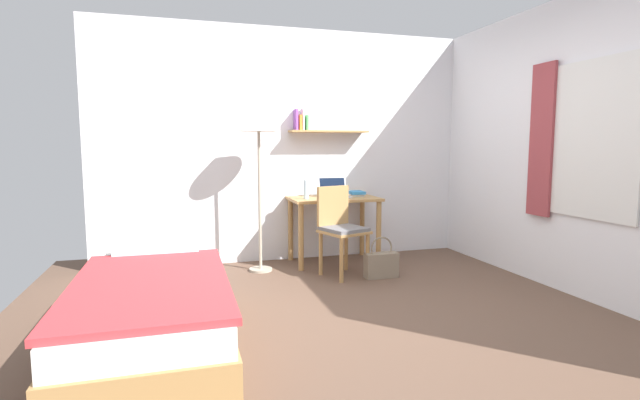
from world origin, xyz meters
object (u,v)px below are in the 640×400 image
laptop (334,192)px  water_bottle (306,190)px  desk_chair (340,226)px  handbag (381,264)px  standing_lamp (259,128)px  desk (334,210)px  book_stack (356,193)px  bed (153,312)px

laptop → water_bottle: size_ratio=1.61×
laptop → desk_chair: bearing=-100.9°
water_bottle → handbag: size_ratio=0.50×
standing_lamp → handbag: 1.84m
desk → handbag: size_ratio=2.36×
desk → standing_lamp: bearing=-171.1°
desk_chair → standing_lamp: (-0.75, 0.38, 0.98)m
desk → desk_chair: (-0.10, -0.52, -0.10)m
desk → desk_chair: size_ratio=1.09×
standing_lamp → book_stack: size_ratio=7.31×
desk → book_stack: book_stack is taller
desk → bed: bearing=-134.9°
desk_chair → water_bottle: size_ratio=4.37×
laptop → book_stack: size_ratio=1.44×
bed → book_stack: size_ratio=8.53×
standing_lamp → book_stack: standing_lamp is taller
bed → desk: size_ratio=2.00×
desk_chair → water_bottle: 0.61m
bed → handbag: bearing=27.8°
desk_chair → handbag: desk_chair is taller
desk → handbag: desk is taller
desk → book_stack: bearing=10.9°
water_bottle → desk: bearing=11.3°
desk_chair → laptop: laptop is taller
standing_lamp → handbag: (1.10, -0.60, -1.34)m
standing_lamp → laptop: size_ratio=5.06×
laptop → water_bottle: bearing=-164.5°
bed → laptop: size_ratio=5.91×
bed → desk_chair: size_ratio=2.18×
bed → standing_lamp: bearing=60.2°
book_stack → bed: bearing=-138.2°
desk_chair → handbag: bearing=-31.2°
bed → water_bottle: 2.38m
water_bottle → book_stack: water_bottle is taller
water_bottle → book_stack: size_ratio=0.90×
standing_lamp → water_bottle: 0.82m
bed → handbag: size_ratio=4.73×
desk_chair → standing_lamp: 1.29m
desk → water_bottle: water_bottle is taller
book_stack → handbag: (-0.03, -0.79, -0.63)m
desk → desk_chair: 0.53m
standing_lamp → laptop: standing_lamp is taller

